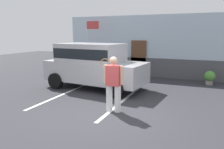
% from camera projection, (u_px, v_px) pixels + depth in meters
% --- Properties ---
extents(ground_plane, '(40.00, 40.00, 0.00)m').
position_uv_depth(ground_plane, '(109.00, 115.00, 6.74)').
color(ground_plane, '#2D2D33').
extents(parking_stripe_0, '(0.12, 4.40, 0.01)m').
position_uv_depth(parking_stripe_0, '(64.00, 94.00, 9.13)').
color(parking_stripe_0, silver).
rests_on(parking_stripe_0, ground_plane).
extents(parking_stripe_1, '(0.12, 4.40, 0.01)m').
position_uv_depth(parking_stripe_1, '(122.00, 101.00, 8.14)').
color(parking_stripe_1, silver).
rests_on(parking_stripe_1, ground_plane).
extents(house_frontage, '(10.95, 0.40, 3.55)m').
position_uv_depth(house_frontage, '(155.00, 48.00, 12.60)').
color(house_frontage, silver).
rests_on(house_frontage, ground_plane).
extents(parked_suv, '(4.78, 2.57, 2.05)m').
position_uv_depth(parked_suv, '(93.00, 63.00, 9.97)').
color(parked_suv, '#B7B7BC').
rests_on(parked_suv, ground_plane).
extents(tennis_player_man, '(0.79, 0.28, 1.78)m').
position_uv_depth(tennis_player_man, '(113.00, 83.00, 6.93)').
color(tennis_player_man, white).
rests_on(tennis_player_man, ground_plane).
extents(potted_plant_by_porch, '(0.52, 0.52, 0.69)m').
position_uv_depth(potted_plant_by_porch, '(210.00, 77.00, 10.75)').
color(potted_plant_by_porch, gray).
rests_on(potted_plant_by_porch, ground_plane).
extents(flag_pole, '(0.80, 0.09, 3.26)m').
position_uv_depth(flag_pole, '(90.00, 38.00, 12.91)').
color(flag_pole, silver).
rests_on(flag_pole, ground_plane).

